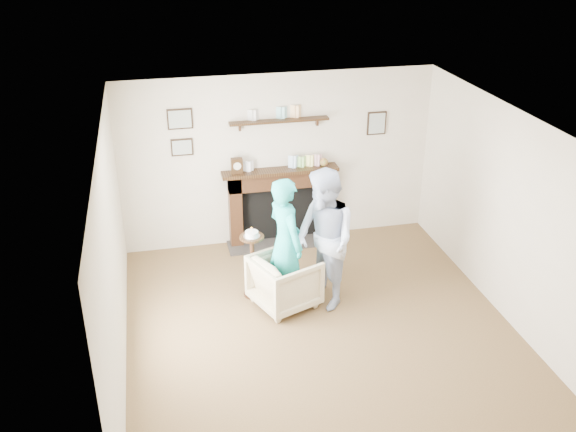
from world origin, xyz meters
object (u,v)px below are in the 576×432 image
object	(u,v)px
man	(322,302)
woman	(286,300)
pedestal_table	(252,254)
armchair	(285,304)

from	to	relation	value
man	woman	xyz separation A→B (m)	(-0.44, 0.15, 0.00)
man	pedestal_table	world-z (taller)	pedestal_table
armchair	pedestal_table	size ratio (longest dim) A/B	0.76
armchair	pedestal_table	bearing A→B (deg)	27.89
man	woman	bearing A→B (deg)	-123.58
woman	pedestal_table	size ratio (longest dim) A/B	1.71
man	woman	distance (m)	0.47
armchair	woman	size ratio (longest dim) A/B	0.44
man	woman	world-z (taller)	man
man	pedestal_table	bearing A→B (deg)	-127.98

